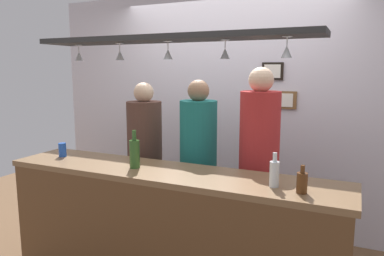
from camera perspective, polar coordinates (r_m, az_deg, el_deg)
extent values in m
cube|color=silver|center=(4.07, 5.86, 2.63)|extent=(4.40, 0.06, 2.60)
cube|color=brown|center=(2.82, -3.82, -7.10)|extent=(2.70, 0.55, 0.04)
cube|color=brown|center=(2.80, -6.31, -18.21)|extent=(2.65, 0.04, 0.95)
cube|color=black|center=(2.76, -3.55, 13.80)|extent=(2.20, 0.36, 0.04)
cylinder|color=silver|center=(3.30, -17.30, 12.24)|extent=(0.06, 0.06, 0.00)
cylinder|color=silver|center=(3.29, -17.28, 11.77)|extent=(0.01, 0.01, 0.06)
cone|color=silver|center=(3.29, -17.22, 10.64)|extent=(0.07, 0.07, 0.08)
cylinder|color=silver|center=(3.01, -11.25, 12.81)|extent=(0.06, 0.06, 0.00)
cylinder|color=silver|center=(3.00, -11.23, 12.29)|extent=(0.01, 0.01, 0.06)
cone|color=silver|center=(3.00, -11.19, 11.05)|extent=(0.07, 0.07, 0.08)
cylinder|color=silver|center=(2.73, -3.79, 13.35)|extent=(0.06, 0.06, 0.00)
cylinder|color=silver|center=(2.73, -3.78, 12.78)|extent=(0.01, 0.01, 0.06)
cone|color=silver|center=(2.72, -3.77, 11.41)|extent=(0.07, 0.07, 0.08)
cylinder|color=silver|center=(2.61, 5.21, 13.53)|extent=(0.06, 0.06, 0.00)
cylinder|color=silver|center=(2.61, 5.20, 12.93)|extent=(0.01, 0.01, 0.06)
cone|color=silver|center=(2.60, 5.18, 11.50)|extent=(0.07, 0.07, 0.08)
cylinder|color=silver|center=(2.41, 14.65, 13.64)|extent=(0.06, 0.06, 0.00)
cylinder|color=silver|center=(2.41, 14.62, 12.99)|extent=(0.01, 0.01, 0.06)
cone|color=silver|center=(2.41, 14.56, 11.45)|extent=(0.07, 0.07, 0.08)
cube|color=#2D334C|center=(3.79, -7.18, -12.11)|extent=(0.17, 0.18, 0.78)
cylinder|color=brown|center=(3.59, -7.42, -1.24)|extent=(0.34, 0.34, 0.68)
sphere|color=beige|center=(3.54, -7.56, 5.53)|extent=(0.19, 0.19, 0.19)
cube|color=#2D334C|center=(3.54, 0.96, -13.49)|extent=(0.17, 0.18, 0.79)
cylinder|color=#1E7A75|center=(3.33, 1.00, -1.63)|extent=(0.34, 0.34, 0.69)
sphere|color=#9E7556|center=(3.27, 1.02, 5.84)|extent=(0.20, 0.20, 0.20)
cube|color=#2D334C|center=(3.36, 10.10, -14.41)|extent=(0.17, 0.18, 0.84)
cylinder|color=red|center=(3.13, 10.50, -1.05)|extent=(0.34, 0.34, 0.73)
sphere|color=beige|center=(3.09, 10.75, 7.41)|extent=(0.21, 0.21, 0.21)
cylinder|color=silver|center=(2.48, 12.72, -7.05)|extent=(0.06, 0.06, 0.17)
cylinder|color=silver|center=(2.45, 12.81, -4.47)|extent=(0.03, 0.03, 0.06)
cylinder|color=#2D5623|center=(2.90, -8.95, -4.05)|extent=(0.08, 0.08, 0.22)
cylinder|color=#2D5623|center=(2.87, -9.02, -1.13)|extent=(0.03, 0.03, 0.08)
cylinder|color=#512D14|center=(2.40, 16.79, -8.23)|extent=(0.07, 0.07, 0.13)
cylinder|color=#512D14|center=(2.38, 16.89, -6.16)|extent=(0.03, 0.03, 0.05)
cylinder|color=#1E4CB2|center=(3.44, -19.57, -3.22)|extent=(0.07, 0.07, 0.12)
cube|color=black|center=(3.88, 12.46, 8.65)|extent=(0.22, 0.02, 0.18)
cube|color=white|center=(3.87, 12.42, 8.65)|extent=(0.17, 0.01, 0.14)
cube|color=brown|center=(3.87, 13.83, 4.28)|extent=(0.30, 0.02, 0.18)
cube|color=white|center=(3.86, 13.79, 4.27)|extent=(0.23, 0.01, 0.14)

